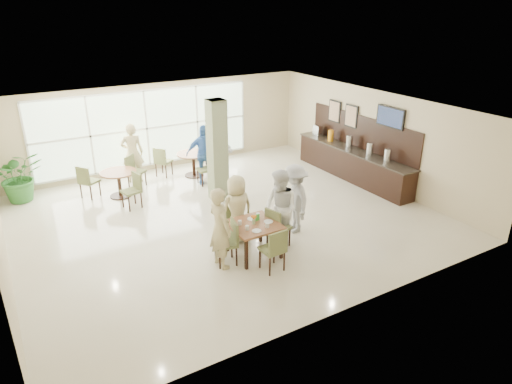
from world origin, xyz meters
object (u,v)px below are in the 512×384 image
round_table_right (193,159)px  teen_left (220,228)px  main_table (254,227)px  potted_plant (19,176)px  round_table_left (119,178)px  adult_standing (132,153)px  adult_a (204,154)px  buffet_counter (353,161)px  teen_standing (295,199)px  teen_right (280,209)px  adult_b (217,149)px  teen_far (237,209)px

round_table_right → teen_left: bearing=-107.6°
main_table → round_table_right: same height
round_table_right → potted_plant: size_ratio=0.74×
round_table_left → adult_standing: 1.24m
main_table → adult_standing: adult_standing is taller
adult_a → round_table_right: bearing=114.5°
buffet_counter → potted_plant: 9.67m
round_table_left → round_table_right: bearing=10.9°
main_table → potted_plant: potted_plant is taller
main_table → potted_plant: (-4.05, 5.86, 0.05)m
teen_standing → teen_left: bearing=-66.7°
round_table_right → teen_right: teen_right is taller
potted_plant → teen_left: bearing=-61.2°
round_table_left → adult_b: size_ratio=0.63×
teen_left → adult_standing: adult_standing is taller
round_table_right → teen_standing: bearing=-83.3°
round_table_left → adult_standing: (0.71, 0.94, 0.37)m
potted_plant → adult_b: size_ratio=0.89×
potted_plant → teen_standing: 7.65m
potted_plant → adult_standing: size_ratio=0.77×
round_table_right → buffet_counter: size_ratio=0.22×
main_table → buffet_counter: 5.60m
potted_plant → teen_standing: teen_standing is taller
main_table → adult_b: adult_b is taller
round_table_left → potted_plant: (-2.41, 1.11, 0.16)m
main_table → round_table_left: same height
adult_standing → teen_right: bearing=120.3°
teen_far → adult_b: 4.66m
teen_far → teen_right: teen_right is taller
buffet_counter → adult_b: (-3.38, 2.65, 0.24)m
potted_plant → teen_right: 7.48m
teen_right → teen_far: bearing=-132.8°
buffet_counter → teen_standing: buffet_counter is taller
teen_left → adult_b: bearing=-30.8°
teen_left → teen_right: size_ratio=0.99×
teen_right → adult_a: bearing=176.2°
round_table_right → buffet_counter: (4.16, -2.74, -0.01)m
teen_standing → adult_a: size_ratio=0.93×
round_table_right → teen_far: 4.55m
buffet_counter → adult_b: 4.30m
teen_standing → main_table: bearing=-60.5°
teen_far → teen_standing: size_ratio=0.95×
teen_far → adult_standing: 5.01m
main_table → adult_standing: 5.77m
teen_right → teen_standing: 0.76m
buffet_counter → potted_plant: (-9.06, 3.37, 0.16)m
round_table_left → main_table: bearing=-71.0°
potted_plant → round_table_left: bearing=-24.7°
round_table_left → teen_standing: bearing=-54.4°
potted_plant → teen_left: (3.23, -5.88, 0.17)m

